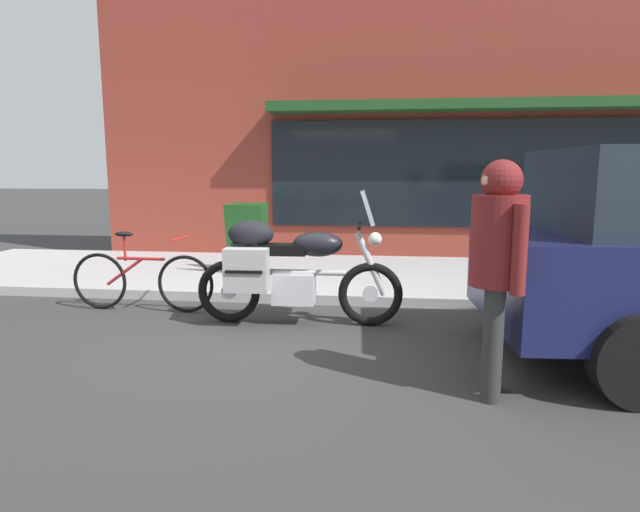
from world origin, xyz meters
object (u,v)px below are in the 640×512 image
touring_motorcycle (286,267)px  sandwich_board_sign (247,239)px  parked_bicycle (141,280)px  pedestrian_walking (498,252)px

touring_motorcycle → sandwich_board_sign: size_ratio=2.14×
parked_bicycle → sandwich_board_sign: (0.79, 1.77, 0.27)m
touring_motorcycle → pedestrian_walking: size_ratio=1.29×
pedestrian_walking → sandwich_board_sign: 4.66m
parked_bicycle → touring_motorcycle: bearing=-11.2°
pedestrian_walking → sandwich_board_sign: (-2.77, 3.73, -0.42)m
parked_bicycle → pedestrian_walking: size_ratio=1.02×
touring_motorcycle → pedestrian_walking: 2.45m
touring_motorcycle → parked_bicycle: (-1.76, 0.35, -0.25)m
touring_motorcycle → parked_bicycle: bearing=168.8°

